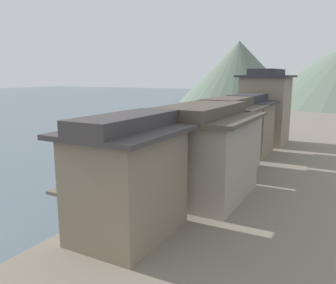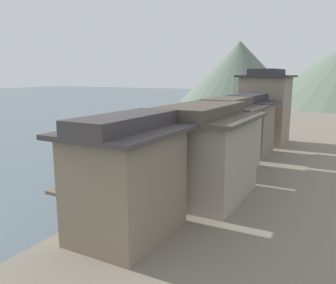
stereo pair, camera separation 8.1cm
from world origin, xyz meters
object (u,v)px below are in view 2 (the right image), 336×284
object	(u,v)px
mooring_post_dock_mid	(165,174)
house_waterfront_narrow	(247,125)
boat_moored_nearest	(213,117)
house_waterfront_nearest	(126,177)
boat_midriver_drifting	(259,123)
house_waterfront_tall	(226,135)
boat_moored_third	(196,154)
boat_moored_far	(225,134)
house_waterfront_far	(265,107)
mooring_post_dock_far	(207,151)
house_waterfront_second	(201,151)
boat_moored_second	(119,194)
mooring_post_dock_near	(86,214)

from	to	relation	value
mooring_post_dock_mid	house_waterfront_narrow	bearing A→B (deg)	75.30
boat_moored_nearest	house_waterfront_narrow	size ratio (longest dim) A/B	0.53
house_waterfront_nearest	mooring_post_dock_mid	bearing A→B (deg)	107.48
boat_midriver_drifting	house_waterfront_tall	size ratio (longest dim) A/B	0.65
boat_moored_third	boat_moored_far	xyz separation A→B (m)	(-1.25, 13.10, 0.05)
boat_moored_far	house_waterfront_narrow	size ratio (longest dim) A/B	0.75
boat_moored_far	house_waterfront_nearest	bearing A→B (deg)	-79.28
house_waterfront_narrow	mooring_post_dock_mid	bearing A→B (deg)	-104.70
boat_moored_third	boat_midriver_drifting	xyz separation A→B (m)	(0.07, 27.68, -0.02)
boat_moored_far	house_waterfront_far	size ratio (longest dim) A/B	0.53
house_waterfront_nearest	mooring_post_dock_mid	world-z (taller)	house_waterfront_nearest
boat_moored_far	house_waterfront_far	distance (m)	9.93
house_waterfront_far	boat_moored_nearest	bearing A→B (deg)	122.40
mooring_post_dock_mid	mooring_post_dock_far	size ratio (longest dim) A/B	0.80
house_waterfront_nearest	house_waterfront_second	distance (m)	7.26
boat_moored_second	mooring_post_dock_near	world-z (taller)	mooring_post_dock_near
boat_moored_second	house_waterfront_tall	bearing A→B (deg)	60.99
boat_moored_far	house_waterfront_second	xyz separation A→B (m)	(7.19, -25.90, 3.37)
house_waterfront_nearest	mooring_post_dock_far	distance (m)	18.27
boat_moored_second	boat_midriver_drifting	world-z (taller)	boat_moored_second
boat_midriver_drifting	mooring_post_dock_far	distance (m)	29.89
boat_moored_second	house_waterfront_second	bearing A→B (deg)	19.81
boat_moored_third	mooring_post_dock_mid	bearing A→B (deg)	-78.78
house_waterfront_tall	mooring_post_dock_near	xyz separation A→B (m)	(-3.19, -13.90, -2.58)
house_waterfront_tall	mooring_post_dock_far	distance (m)	5.64
boat_moored_nearest	boat_moored_second	bearing A→B (deg)	-76.68
house_waterfront_second	boat_moored_far	bearing A→B (deg)	105.52
mooring_post_dock_near	mooring_post_dock_mid	world-z (taller)	mooring_post_dock_near
mooring_post_dock_mid	boat_moored_third	bearing A→B (deg)	101.22
mooring_post_dock_far	house_waterfront_second	bearing A→B (deg)	-70.53
boat_moored_third	mooring_post_dock_near	bearing A→B (deg)	-83.79
boat_moored_far	mooring_post_dock_far	xyz separation A→B (m)	(3.42, -15.23, 0.87)
house_waterfront_second	mooring_post_dock_near	world-z (taller)	house_waterfront_second
boat_moored_third	mooring_post_dock_mid	xyz separation A→B (m)	(2.17, -10.95, 0.82)
house_waterfront_nearest	house_waterfront_tall	distance (m)	13.96
mooring_post_dock_far	mooring_post_dock_near	bearing A→B (deg)	-90.00
boat_moored_third	house_waterfront_tall	distance (m)	8.78
boat_moored_second	mooring_post_dock_mid	world-z (taller)	mooring_post_dock_mid
boat_moored_far	house_waterfront_tall	world-z (taller)	house_waterfront_tall
house_waterfront_tall	house_waterfront_far	size ratio (longest dim) A/B	0.73
house_waterfront_nearest	house_waterfront_tall	size ratio (longest dim) A/B	1.00
house_waterfront_tall	house_waterfront_narrow	xyz separation A→B (m)	(-0.10, 6.89, 0.00)
house_waterfront_far	mooring_post_dock_mid	size ratio (longest dim) A/B	11.13
boat_moored_second	boat_moored_third	bearing A→B (deg)	92.09
boat_moored_second	mooring_post_dock_near	bearing A→B (deg)	-72.55
boat_midriver_drifting	house_waterfront_far	xyz separation A→B (m)	(5.45, -20.12, 4.75)
house_waterfront_narrow	boat_moored_second	bearing A→B (deg)	-106.88
boat_moored_second	house_waterfront_nearest	xyz separation A→B (m)	(4.48, -5.25, 3.37)
boat_midriver_drifting	mooring_post_dock_near	world-z (taller)	mooring_post_dock_near
boat_moored_nearest	mooring_post_dock_near	distance (m)	54.88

